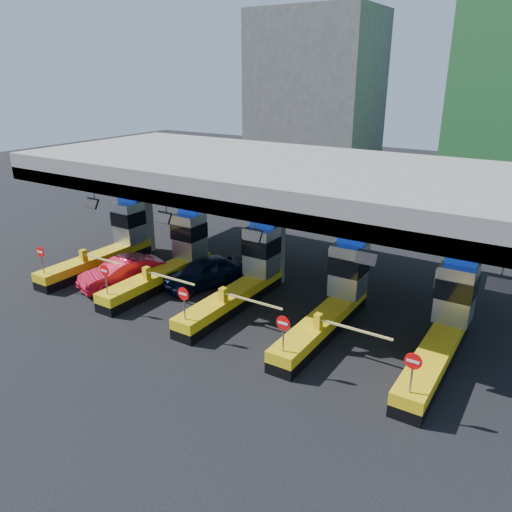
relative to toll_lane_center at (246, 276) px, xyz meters
The scene contains 10 objects.
ground 1.42m from the toll_lane_center, 90.42° to the right, with size 120.00×120.00×0.00m, color black.
toll_canopy 5.40m from the toll_lane_center, 90.02° to the left, with size 28.00×12.09×7.00m.
toll_lane_far_left 10.00m from the toll_lane_center, behind, with size 4.43×8.00×4.16m.
toll_lane_left 5.00m from the toll_lane_center, behind, with size 4.43×8.00×4.16m.
toll_lane_center is the anchor object (origin of this frame).
toll_lane_right 5.00m from the toll_lane_center, ahead, with size 4.43×8.00×4.16m.
toll_lane_far_right 10.00m from the toll_lane_center, ahead, with size 4.43×8.00×4.16m.
bg_building_concrete 39.11m from the toll_lane_center, 111.40° to the left, with size 14.00×10.00×18.00m, color #4C4C49.
van 3.08m from the toll_lane_center, behind, with size 1.95×4.84×1.65m, color black.
red_car 7.29m from the toll_lane_center, 162.93° to the right, with size 1.65×4.74×1.56m, color #B30D27.
Camera 1 is at (13.33, -19.58, 11.33)m, focal length 35.00 mm.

